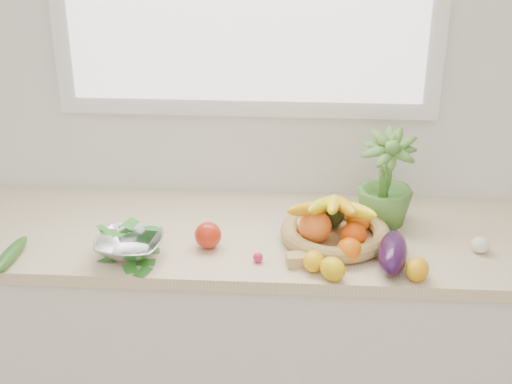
# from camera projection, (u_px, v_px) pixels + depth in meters

# --- Properties ---
(back_wall) EXTENTS (4.50, 0.02, 2.70)m
(back_wall) POSITION_uv_depth(u_px,v_px,m) (247.00, 72.00, 2.41)
(back_wall) COLOR white
(back_wall) RESTS_ON ground
(counter_cabinet) EXTENTS (2.20, 0.58, 0.86)m
(counter_cabinet) POSITION_uv_depth(u_px,v_px,m) (242.00, 347.00, 2.53)
(counter_cabinet) COLOR silver
(counter_cabinet) RESTS_ON ground
(countertop) EXTENTS (2.24, 0.62, 0.04)m
(countertop) POSITION_uv_depth(u_px,v_px,m) (241.00, 236.00, 2.34)
(countertop) COLOR beige
(countertop) RESTS_ON counter_cabinet
(orange_loose) EXTENTS (0.10, 0.10, 0.08)m
(orange_loose) POSITION_uv_depth(u_px,v_px,m) (349.00, 251.00, 2.14)
(orange_loose) COLOR #FF6B08
(orange_loose) RESTS_ON countertop
(lemon_a) EXTENTS (0.07, 0.08, 0.06)m
(lemon_a) POSITION_uv_depth(u_px,v_px,m) (313.00, 261.00, 2.10)
(lemon_a) COLOR #F4AF0D
(lemon_a) RESTS_ON countertop
(lemon_b) EXTENTS (0.09, 0.10, 0.07)m
(lemon_b) POSITION_uv_depth(u_px,v_px,m) (417.00, 269.00, 2.05)
(lemon_b) COLOR #E6A00C
(lemon_b) RESTS_ON countertop
(lemon_c) EXTENTS (0.10, 0.11, 0.07)m
(lemon_c) POSITION_uv_depth(u_px,v_px,m) (333.00, 269.00, 2.05)
(lemon_c) COLOR yellow
(lemon_c) RESTS_ON countertop
(apple) EXTENTS (0.09, 0.09, 0.08)m
(apple) POSITION_uv_depth(u_px,v_px,m) (208.00, 235.00, 2.22)
(apple) COLOR red
(apple) RESTS_ON countertop
(ginger) EXTENTS (0.12, 0.07, 0.04)m
(ginger) POSITION_uv_depth(u_px,v_px,m) (305.00, 259.00, 2.13)
(ginger) COLOR tan
(ginger) RESTS_ON countertop
(garlic_a) EXTENTS (0.08, 0.08, 0.05)m
(garlic_a) POSITION_uv_depth(u_px,v_px,m) (480.00, 245.00, 2.20)
(garlic_a) COLOR silver
(garlic_a) RESTS_ON countertop
(garlic_b) EXTENTS (0.07, 0.07, 0.05)m
(garlic_b) POSITION_uv_depth(u_px,v_px,m) (299.00, 226.00, 2.31)
(garlic_b) COLOR silver
(garlic_b) RESTS_ON countertop
(garlic_c) EXTENTS (0.06, 0.06, 0.05)m
(garlic_c) POSITION_uv_depth(u_px,v_px,m) (391.00, 238.00, 2.24)
(garlic_c) COLOR beige
(garlic_c) RESTS_ON countertop
(eggplant) EXTENTS (0.12, 0.24, 0.09)m
(eggplant) POSITION_uv_depth(u_px,v_px,m) (393.00, 253.00, 2.11)
(eggplant) COLOR #280D31
(eggplant) RESTS_ON countertop
(cucumber) EXTENTS (0.06, 0.23, 0.04)m
(cucumber) POSITION_uv_depth(u_px,v_px,m) (10.00, 255.00, 2.15)
(cucumber) COLOR #2A5318
(cucumber) RESTS_ON countertop
(radish) EXTENTS (0.03, 0.03, 0.03)m
(radish) POSITION_uv_depth(u_px,v_px,m) (258.00, 257.00, 2.15)
(radish) COLOR #D41A4F
(radish) RESTS_ON countertop
(potted_herb) EXTENTS (0.21, 0.21, 0.33)m
(potted_herb) POSITION_uv_depth(u_px,v_px,m) (385.00, 180.00, 2.31)
(potted_herb) COLOR #4A7D2D
(potted_herb) RESTS_ON countertop
(fruit_basket) EXTENTS (0.38, 0.38, 0.18)m
(fruit_basket) POSITION_uv_depth(u_px,v_px,m) (334.00, 226.00, 2.25)
(fruit_basket) COLOR tan
(fruit_basket) RESTS_ON countertop
(colander_with_spinach) EXTENTS (0.21, 0.21, 0.11)m
(colander_with_spinach) POSITION_uv_depth(u_px,v_px,m) (129.00, 241.00, 2.16)
(colander_with_spinach) COLOR silver
(colander_with_spinach) RESTS_ON countertop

